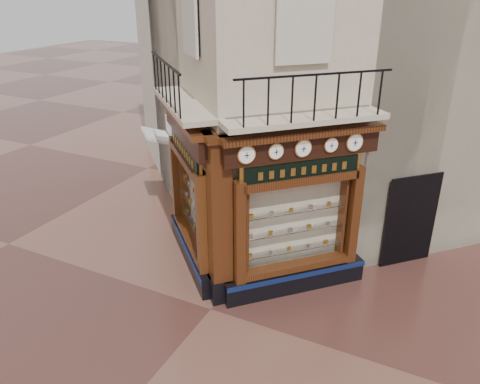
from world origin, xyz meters
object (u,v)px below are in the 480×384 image
Objects in this scene: clock_b at (276,151)px; signboard_left at (185,150)px; clock_a at (246,155)px; corner_pilaster at (220,224)px; clock_c at (303,148)px; clock_e at (354,142)px; signboard_right at (302,170)px; clock_d at (331,145)px; awning at (162,211)px.

signboard_left is (-2.53, 0.55, -0.52)m from clock_b.
clock_a is 0.63m from clock_b.
corner_pilaster is 10.21× the size of clock_c.
clock_e reaches higher than clock_b.
corner_pilaster is 9.69× the size of clock_e.
corner_pilaster is 2.12m from signboard_right.
signboard_left reaches higher than signboard_right.
clock_e reaches higher than clock_c.
clock_c is 1.17× the size of clock_d.
clock_e is at bearing -147.79° from awning.
clock_b is at bearing -21.59° from corner_pilaster.
awning is at bearing 100.01° from clock_a.
awning is 6.52m from signboard_right.
signboard_left is (-3.81, -0.73, -0.52)m from clock_e.
corner_pilaster is at bearing -174.24° from awning.
clock_e reaches higher than signboard_left.
clock_c is 0.19× the size of signboard_right.
clock_a is 1.23m from clock_c.
signboard_right is (-0.03, 0.13, -0.52)m from clock_c.
clock_c is at bearing -137.42° from signboard_left.
clock_e is 0.32× the size of awning.
clock_b is 2.64m from signboard_left.
clock_d is (1.95, 1.34, 1.67)m from corner_pilaster.
clock_d is at bearing 0.00° from clock_b.
clock_d is at bearing -180.00° from clock_e.
clock_a is (0.62, 0.02, 1.67)m from corner_pilaster.
clock_b is (0.44, 0.44, -0.00)m from clock_a.
clock_c is at bearing -120.93° from signboard_right.
clock_e reaches higher than clock_d.
clock_e is at bearing 0.00° from clock_b.
clock_b reaches higher than awning.
clock_e reaches higher than clock_a.
corner_pilaster is 5.35m from awning.
clock_d is at bearing 0.00° from clock_c.
clock_c reaches higher than signboard_right.
clock_b is 0.84× the size of clock_e.
clock_b is 0.17× the size of signboard_left.
clock_c is at bearing -157.91° from awning.
clock_a is 2.44m from clock_e.
clock_d is 0.26× the size of awning.
signboard_right is at bearing 174.47° from clock_e.
corner_pilaster is 2.90m from clock_d.
corner_pilaster reaches higher than clock_a.
clock_b is at bearing -147.34° from signboard_left.
clock_c is at bearing -180.00° from clock_d.
clock_c is (1.49, 0.89, 1.67)m from corner_pilaster.
signboard_right is (0.84, 1.00, -0.52)m from clock_a.
clock_a is at bearing -180.00° from clock_d.
corner_pilaster is 1.78m from clock_a.
signboard_right is at bearing -10.25° from corner_pilaster.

